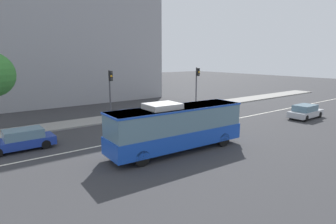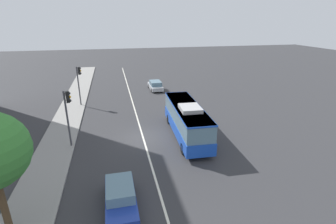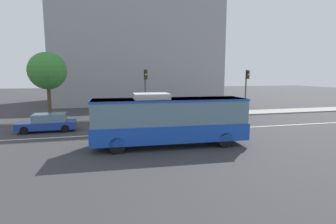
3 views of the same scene
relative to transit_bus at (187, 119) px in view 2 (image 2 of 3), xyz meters
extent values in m
plane|color=#333335|center=(0.60, 4.20, -1.81)|extent=(160.00, 160.00, 0.00)
cube|color=gray|center=(0.60, 12.06, -1.74)|extent=(80.00, 3.19, 0.14)
cube|color=silver|center=(0.60, 4.20, -1.80)|extent=(76.00, 0.16, 0.01)
cube|color=#1947B7|center=(0.02, 0.00, -0.83)|extent=(10.10, 2.93, 1.10)
cube|color=slate|center=(0.02, 0.00, 0.50)|extent=(9.90, 2.85, 1.58)
cube|color=#1947B7|center=(0.02, 0.00, 1.23)|extent=(10.00, 2.91, 0.12)
cube|color=#B2B2B2|center=(-1.17, 0.05, 1.47)|extent=(2.28, 1.89, 0.36)
cylinder|color=black|center=(3.47, 0.95, -1.31)|extent=(1.01, 0.34, 1.00)
cylinder|color=black|center=(3.37, -1.25, -1.31)|extent=(1.01, 0.34, 1.00)
cylinder|color=black|center=(-3.32, 1.25, -1.31)|extent=(1.01, 0.34, 1.00)
cylinder|color=black|center=(-3.42, -0.95, -1.31)|extent=(1.01, 0.34, 1.00)
cube|color=#B7BABF|center=(17.70, -0.04, -1.29)|extent=(4.53, 1.89, 0.60)
cube|color=slate|center=(17.45, -0.04, -0.67)|extent=(2.55, 1.71, 0.64)
cylinder|color=black|center=(19.19, 0.79, -1.49)|extent=(0.64, 0.23, 0.64)
cylinder|color=black|center=(19.22, -0.81, -1.49)|extent=(0.64, 0.23, 0.64)
cylinder|color=black|center=(16.19, 0.73, -1.49)|extent=(0.64, 0.23, 0.64)
cylinder|color=black|center=(16.22, -0.87, -1.49)|extent=(0.64, 0.23, 0.64)
cube|color=#1E3899|center=(-8.70, 6.74, -1.29)|extent=(4.52, 1.84, 0.60)
cube|color=slate|center=(-8.45, 6.74, -0.67)|extent=(2.54, 1.68, 0.64)
cylinder|color=black|center=(-10.19, 5.92, -1.49)|extent=(0.64, 0.23, 0.64)
cylinder|color=black|center=(-10.20, 7.52, -1.49)|extent=(0.64, 0.23, 0.64)
cylinder|color=black|center=(-7.19, 5.95, -1.49)|extent=(0.64, 0.23, 0.64)
cylinder|color=black|center=(-7.20, 7.55, -1.49)|extent=(0.64, 0.23, 0.64)
cylinder|color=#47474C|center=(0.15, 10.74, 0.79)|extent=(0.16, 0.16, 5.20)
cube|color=black|center=(0.16, 10.46, 2.84)|extent=(0.33, 0.29, 0.96)
sphere|color=#2D2D2D|center=(0.16, 10.31, 3.16)|extent=(0.22, 0.22, 0.22)
sphere|color=#F9A514|center=(0.16, 10.31, 2.84)|extent=(0.22, 0.22, 0.22)
sphere|color=#2D2D2D|center=(0.16, 10.31, 2.52)|extent=(0.22, 0.22, 0.22)
cylinder|color=#47474C|center=(11.92, 11.00, 0.79)|extent=(0.16, 0.16, 5.20)
cube|color=black|center=(11.93, 10.72, 2.84)|extent=(0.33, 0.29, 0.96)
sphere|color=#2D2D2D|center=(11.93, 10.57, 3.16)|extent=(0.22, 0.22, 0.22)
sphere|color=#F9A514|center=(11.93, 10.57, 2.84)|extent=(0.22, 0.22, 0.22)
sphere|color=#2D2D2D|center=(11.93, 10.57, 2.52)|extent=(0.22, 0.22, 0.22)
cylinder|color=#4C3823|center=(-9.49, 12.58, 0.00)|extent=(0.36, 0.36, 3.62)
camera|label=1|loc=(-11.62, -14.46, 4.61)|focal=29.67mm
camera|label=2|loc=(-21.39, 6.66, 8.99)|focal=26.78mm
camera|label=3|loc=(-4.13, -16.14, 2.79)|focal=27.89mm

